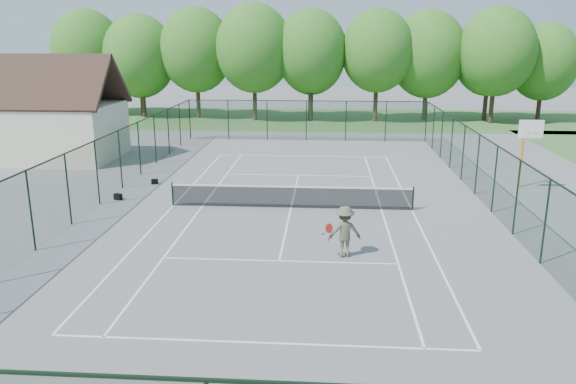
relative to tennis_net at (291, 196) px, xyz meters
name	(u,v)px	position (x,y,z in m)	size (l,w,h in m)	color
ground	(291,208)	(0.00, 0.00, -0.58)	(140.00, 140.00, 0.00)	slate
grass_far	(311,119)	(0.00, 30.00, -0.57)	(80.00, 16.00, 0.01)	#467636
court_lines	(291,208)	(0.00, 0.00, -0.57)	(11.05, 23.85, 0.01)	white
tennis_net	(291,196)	(0.00, 0.00, 0.00)	(11.08, 0.08, 1.10)	black
fence_enclosure	(291,175)	(0.00, 0.00, 0.98)	(18.05, 36.05, 3.02)	#1D3D23
utility_building	(50,110)	(-16.00, 10.00, 2.54)	(8.60, 6.27, 6.63)	beige
tree_line_far	(312,56)	(0.00, 30.00, 5.42)	(39.40, 6.40, 9.70)	#3E291C
basketball_goal	(527,140)	(11.62, 4.06, 1.99)	(1.20, 1.43, 3.65)	#CA910C
sports_bag_a	(118,197)	(-8.42, 0.80, -0.43)	(0.37, 0.22, 0.30)	black
sports_bag_b	(155,182)	(-7.55, 3.89, -0.44)	(0.35, 0.21, 0.27)	black
tennis_player	(345,232)	(2.26, -5.78, 0.35)	(2.10, 0.93, 1.85)	#51553B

